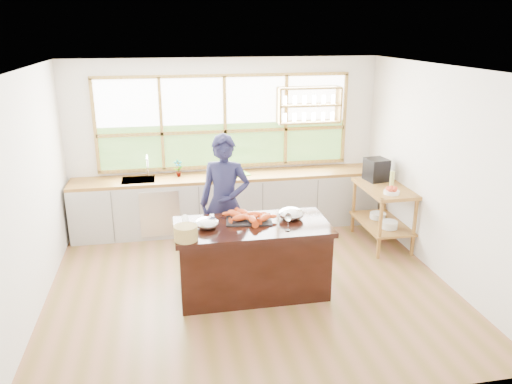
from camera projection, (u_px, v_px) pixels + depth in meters
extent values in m
plane|color=#915D3E|center=(250.00, 284.00, 6.41)|extent=(5.00, 5.00, 0.00)
cube|color=silver|center=(225.00, 143.00, 8.09)|extent=(5.00, 0.02, 2.70)
cube|color=silver|center=(299.00, 268.00, 3.89)|extent=(5.00, 0.02, 2.70)
cube|color=silver|center=(28.00, 196.00, 5.55)|extent=(0.02, 4.50, 2.70)
cube|color=silver|center=(440.00, 173.00, 6.43)|extent=(0.02, 4.50, 2.70)
cube|color=white|center=(249.00, 68.00, 5.57)|extent=(5.00, 4.50, 0.02)
cube|color=#A27F41|center=(225.00, 122.00, 7.95)|extent=(4.05, 0.06, 1.50)
cube|color=white|center=(224.00, 100.00, 7.86)|extent=(3.98, 0.01, 0.75)
cube|color=#34601D|center=(225.00, 145.00, 8.09)|extent=(3.98, 0.01, 0.70)
cube|color=#A27F41|center=(310.00, 88.00, 7.92)|extent=(1.00, 0.28, 0.03)
cube|color=#A27F41|center=(309.00, 105.00, 8.01)|extent=(1.00, 0.28, 0.03)
cube|color=#A27F41|center=(308.00, 122.00, 8.09)|extent=(1.00, 0.28, 0.03)
cube|color=#A27F41|center=(279.00, 106.00, 7.92)|extent=(0.03, 0.28, 0.55)
cube|color=#A27F41|center=(339.00, 104.00, 8.10)|extent=(0.03, 0.28, 0.55)
cube|color=#ACA9A2|center=(229.00, 203.00, 8.09)|extent=(4.90, 0.62, 0.85)
cube|color=silver|center=(160.00, 214.00, 7.60)|extent=(0.60, 0.01, 0.72)
cube|color=olive|center=(228.00, 176.00, 7.95)|extent=(4.90, 0.62, 0.05)
cube|color=silver|center=(139.00, 185.00, 7.72)|extent=(0.50, 0.42, 0.16)
cube|color=olive|center=(414.00, 226.00, 7.08)|extent=(0.04, 0.04, 0.90)
cube|color=olive|center=(384.00, 203.00, 8.01)|extent=(0.04, 0.04, 0.90)
cube|color=olive|center=(380.00, 229.00, 6.99)|extent=(0.04, 0.04, 0.90)
cube|color=olive|center=(354.00, 205.00, 7.92)|extent=(0.04, 0.04, 0.90)
cube|color=olive|center=(382.00, 223.00, 7.54)|extent=(0.62, 1.10, 0.03)
cube|color=olive|center=(385.00, 188.00, 7.37)|extent=(0.62, 1.10, 0.05)
cylinder|color=white|center=(389.00, 225.00, 7.29)|extent=(0.24, 0.24, 0.11)
cylinder|color=white|center=(378.00, 216.00, 7.66)|extent=(0.24, 0.24, 0.09)
cube|color=black|center=(252.00, 261.00, 6.10)|extent=(1.77, 0.82, 0.84)
cube|color=black|center=(252.00, 227.00, 5.95)|extent=(1.85, 0.90, 0.06)
imported|color=#1A1B3C|center=(225.00, 203.00, 6.60)|extent=(0.78, 0.64, 1.84)
imported|color=slate|center=(178.00, 168.00, 7.82)|extent=(0.17, 0.14, 0.28)
cube|color=#6FC53A|center=(236.00, 174.00, 7.96)|extent=(0.46, 0.39, 0.01)
cube|color=black|center=(376.00, 170.00, 7.61)|extent=(0.34, 0.36, 0.34)
cylinder|color=#B7C463|center=(392.00, 180.00, 7.22)|extent=(0.07, 0.07, 0.26)
cylinder|color=white|center=(392.00, 192.00, 7.03)|extent=(0.22, 0.22, 0.05)
sphere|color=red|center=(395.00, 189.00, 7.02)|extent=(0.07, 0.07, 0.07)
sphere|color=red|center=(391.00, 188.00, 7.06)|extent=(0.07, 0.07, 0.07)
sphere|color=red|center=(388.00, 188.00, 7.04)|extent=(0.07, 0.07, 0.07)
sphere|color=red|center=(390.00, 190.00, 6.98)|extent=(0.07, 0.07, 0.07)
sphere|color=red|center=(394.00, 190.00, 6.97)|extent=(0.07, 0.07, 0.07)
cube|color=black|center=(249.00, 220.00, 6.07)|extent=(0.60, 0.48, 0.02)
ellipsoid|color=#EB410C|center=(240.00, 218.00, 5.99)|extent=(0.23, 0.15, 0.08)
ellipsoid|color=#EB410C|center=(255.00, 215.00, 6.09)|extent=(0.23, 0.14, 0.08)
ellipsoid|color=#EB410C|center=(265.00, 218.00, 5.99)|extent=(0.21, 0.21, 0.08)
ellipsoid|color=#EB410C|center=(243.00, 213.00, 6.16)|extent=(0.18, 0.23, 0.08)
ellipsoid|color=#EB410C|center=(253.00, 220.00, 5.93)|extent=(0.11, 0.22, 0.08)
ellipsoid|color=#EB410C|center=(235.00, 215.00, 6.10)|extent=(0.20, 0.22, 0.08)
ellipsoid|color=silver|center=(207.00, 223.00, 5.83)|extent=(0.29, 0.29, 0.14)
ellipsoid|color=silver|center=(291.00, 214.00, 6.10)|extent=(0.31, 0.31, 0.15)
cylinder|color=white|center=(288.00, 230.00, 5.77)|extent=(0.06, 0.06, 0.01)
cylinder|color=white|center=(288.00, 225.00, 5.75)|extent=(0.01, 0.01, 0.13)
ellipsoid|color=white|center=(288.00, 217.00, 5.72)|extent=(0.08, 0.08, 0.10)
cylinder|color=tan|center=(186.00, 233.00, 5.48)|extent=(0.26, 0.26, 0.17)
cylinder|color=silver|center=(186.00, 222.00, 5.91)|extent=(0.09, 0.30, 0.08)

